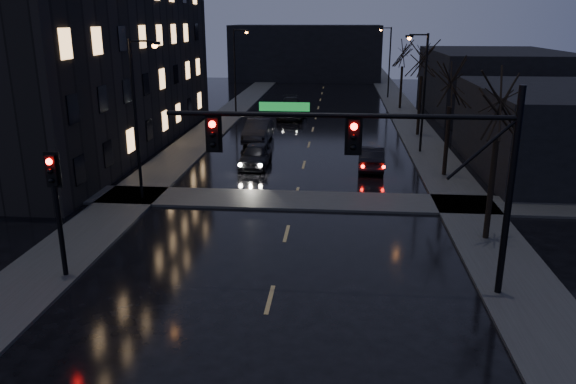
% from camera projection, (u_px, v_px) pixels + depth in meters
% --- Properties ---
extents(sidewalk_left, '(3.00, 140.00, 0.12)m').
position_uv_depth(sidewalk_left, '(205.00, 134.00, 44.98)').
color(sidewalk_left, '#2D2D2B').
rests_on(sidewalk_left, ground).
extents(sidewalk_right, '(3.00, 140.00, 0.12)m').
position_uv_depth(sidewalk_right, '(420.00, 138.00, 43.52)').
color(sidewalk_right, '#2D2D2B').
rests_on(sidewalk_right, ground).
extents(sidewalk_cross, '(40.00, 3.00, 0.12)m').
position_uv_depth(sidewalk_cross, '(295.00, 200.00, 28.55)').
color(sidewalk_cross, '#2D2D2B').
rests_on(sidewalk_cross, ground).
extents(apartment_block, '(12.00, 30.00, 12.00)m').
position_uv_depth(apartment_block, '(73.00, 62.00, 39.15)').
color(apartment_block, black).
rests_on(apartment_block, ground).
extents(commercial_right_near, '(10.00, 14.00, 5.00)m').
position_uv_depth(commercial_right_near, '(562.00, 130.00, 33.64)').
color(commercial_right_near, black).
rests_on(commercial_right_near, ground).
extents(commercial_right_far, '(12.00, 18.00, 6.00)m').
position_uv_depth(commercial_right_far, '(493.00, 82.00, 54.29)').
color(commercial_right_far, black).
rests_on(commercial_right_far, ground).
extents(far_block, '(22.00, 10.00, 8.00)m').
position_uv_depth(far_block, '(306.00, 53.00, 84.25)').
color(far_block, black).
rests_on(far_block, ground).
extents(signal_mast, '(11.11, 0.41, 7.00)m').
position_uv_depth(signal_mast, '(393.00, 152.00, 17.76)').
color(signal_mast, black).
rests_on(signal_mast, ground).
extents(signal_pole_left, '(0.35, 0.41, 4.53)m').
position_uv_depth(signal_pole_left, '(56.00, 198.00, 19.28)').
color(signal_pole_left, black).
rests_on(signal_pole_left, ground).
extents(tree_near, '(3.52, 3.52, 8.08)m').
position_uv_depth(tree_near, '(502.00, 91.00, 21.73)').
color(tree_near, black).
rests_on(tree_near, ground).
extents(tree_mid_a, '(3.30, 3.30, 7.58)m').
position_uv_depth(tree_mid_a, '(452.00, 76.00, 31.36)').
color(tree_mid_a, black).
rests_on(tree_mid_a, ground).
extents(tree_mid_b, '(3.74, 3.74, 8.59)m').
position_uv_depth(tree_mid_b, '(423.00, 50.00, 42.55)').
color(tree_mid_b, black).
rests_on(tree_mid_b, ground).
extents(tree_far, '(3.43, 3.43, 7.88)m').
position_uv_depth(tree_far, '(403.00, 48.00, 56.03)').
color(tree_far, black).
rests_on(tree_far, ground).
extents(streetlight_l_near, '(1.53, 0.28, 8.00)m').
position_uv_depth(streetlight_l_near, '(139.00, 107.00, 27.33)').
color(streetlight_l_near, black).
rests_on(streetlight_l_near, ground).
extents(streetlight_l_far, '(1.53, 0.28, 8.00)m').
position_uv_depth(streetlight_l_far, '(237.00, 64.00, 53.02)').
color(streetlight_l_far, black).
rests_on(streetlight_l_far, ground).
extents(streetlight_r_mid, '(1.53, 0.28, 8.00)m').
position_uv_depth(streetlight_r_mid, '(421.00, 83.00, 37.45)').
color(streetlight_r_mid, black).
rests_on(streetlight_r_mid, ground).
extents(streetlight_r_far, '(1.53, 0.28, 8.00)m').
position_uv_depth(streetlight_r_far, '(388.00, 56.00, 64.09)').
color(streetlight_r_far, black).
rests_on(streetlight_r_far, ground).
extents(oncoming_car_a, '(1.80, 4.32, 1.46)m').
position_uv_depth(oncoming_car_a, '(255.00, 155.00, 35.11)').
color(oncoming_car_a, black).
rests_on(oncoming_car_a, ground).
extents(oncoming_car_b, '(1.85, 5.06, 1.66)m').
position_uv_depth(oncoming_car_b, '(258.00, 131.00, 42.29)').
color(oncoming_car_b, black).
rests_on(oncoming_car_b, ground).
extents(oncoming_car_c, '(2.67, 5.34, 1.45)m').
position_uv_depth(oncoming_car_c, '(292.00, 111.00, 51.87)').
color(oncoming_car_c, black).
rests_on(oncoming_car_c, ground).
extents(oncoming_car_d, '(2.45, 4.94, 1.38)m').
position_uv_depth(oncoming_car_d, '(291.00, 104.00, 56.42)').
color(oncoming_car_d, black).
rests_on(oncoming_car_d, ground).
extents(lead_car, '(1.71, 4.40, 1.43)m').
position_uv_depth(lead_car, '(371.00, 158.00, 34.54)').
color(lead_car, black).
rests_on(lead_car, ground).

